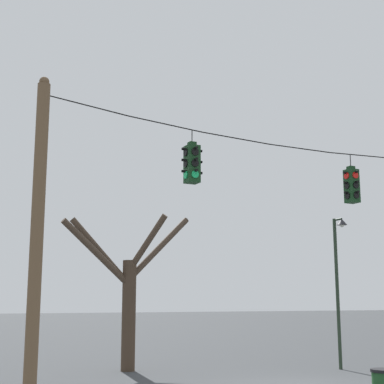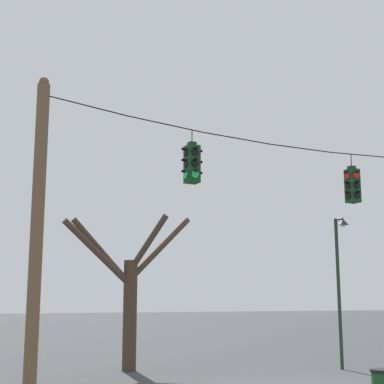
# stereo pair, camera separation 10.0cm
# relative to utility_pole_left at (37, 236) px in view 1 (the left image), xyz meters

# --- Properties ---
(utility_pole_left) EXTENTS (0.30, 0.30, 7.52)m
(utility_pole_left) POSITION_rel_utility_pole_left_xyz_m (0.00, 0.00, 0.00)
(utility_pole_left) COLOR brown
(utility_pole_left) RESTS_ON ground_plane
(span_wire) EXTENTS (14.73, 0.03, 0.49)m
(span_wire) POSITION_rel_utility_pole_left_xyz_m (7.36, 0.00, 3.04)
(span_wire) COLOR black
(traffic_light_near_left_pole) EXTENTS (0.58, 0.58, 1.42)m
(traffic_light_near_left_pole) POSITION_rel_utility_pole_left_xyz_m (3.88, 0.00, 2.07)
(traffic_light_near_left_pole) COLOR #143819
(traffic_light_near_right_pole) EXTENTS (0.58, 0.58, 1.47)m
(traffic_light_near_right_pole) POSITION_rel_utility_pole_left_xyz_m (9.19, 0.00, 1.95)
(traffic_light_near_right_pole) COLOR #143819
(street_lamp) EXTENTS (0.36, 0.64, 5.22)m
(street_lamp) POSITION_rel_utility_pole_left_xyz_m (11.16, 3.10, -0.35)
(street_lamp) COLOR #233323
(street_lamp) RESTS_ON ground_plane
(bare_tree) EXTENTS (4.98, 1.63, 5.38)m
(bare_tree) POSITION_rel_utility_pole_left_xyz_m (4.32, 5.92, -1.03)
(bare_tree) COLOR #423326
(bare_tree) RESTS_ON ground_plane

